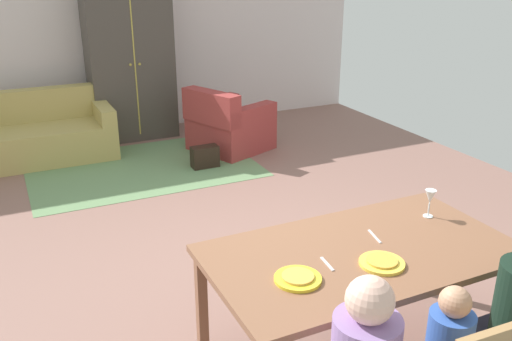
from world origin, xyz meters
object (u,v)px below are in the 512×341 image
at_px(dining_table, 361,260).
at_px(couch, 35,136).
at_px(armchair, 228,126).
at_px(armoire, 130,61).
at_px(handbag, 205,157).
at_px(wine_glass, 430,198).
at_px(plate_near_man, 298,279).
at_px(plate_near_child, 382,263).

bearing_deg(dining_table, couch, 107.01).
relative_size(armchair, armoire, 0.53).
bearing_deg(dining_table, handbag, 84.58).
relative_size(couch, handbag, 5.77).
distance_m(wine_glass, armchair, 3.90).
height_order(plate_near_man, armoire, armoire).
bearing_deg(plate_near_child, handbag, 84.84).
bearing_deg(couch, handbag, -33.07).
relative_size(plate_near_man, plate_near_child, 1.00).
xyz_separation_m(wine_glass, handbag, (-0.31, 3.37, -0.76)).
bearing_deg(armoire, plate_near_man, -94.19).
bearing_deg(plate_near_man, wine_glass, 14.75).
bearing_deg(wine_glass, couch, 114.73).
bearing_deg(dining_table, plate_near_man, -166.34).
bearing_deg(wine_glass, armoire, 98.64).
height_order(plate_near_child, wine_glass, wine_glass).
relative_size(dining_table, plate_near_man, 7.18).
bearing_deg(couch, armchair, -16.59).
distance_m(plate_near_man, handbag, 3.82).
xyz_separation_m(dining_table, plate_near_child, (-0.00, -0.18, 0.08)).
bearing_deg(couch, wine_glass, -65.27).
distance_m(plate_near_man, wine_glass, 1.19).
relative_size(wine_glass, armoire, 0.09).
distance_m(plate_near_child, armchair, 4.32).
relative_size(dining_table, handbag, 5.61).
distance_m(armchair, handbag, 0.72).
xyz_separation_m(armchair, armoire, (-0.95, 1.11, 0.73)).
height_order(wine_glass, couch, wine_glass).
bearing_deg(plate_near_child, couch, 106.42).
bearing_deg(armchair, armoire, 130.44).
distance_m(dining_table, plate_near_child, 0.20).
relative_size(dining_table, wine_glass, 9.65).
bearing_deg(handbag, dining_table, -95.42).
height_order(plate_near_man, armchair, armchair).
relative_size(wine_glass, couch, 0.10).
bearing_deg(plate_near_child, armchair, 78.76).
xyz_separation_m(plate_near_child, wine_glass, (0.65, 0.36, 0.12)).
relative_size(dining_table, couch, 0.97).
bearing_deg(couch, plate_near_man, -78.90).
distance_m(plate_near_man, armchair, 4.39).
distance_m(plate_near_man, armoire, 5.29).
xyz_separation_m(wine_glass, couch, (-2.09, 4.53, -0.59)).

